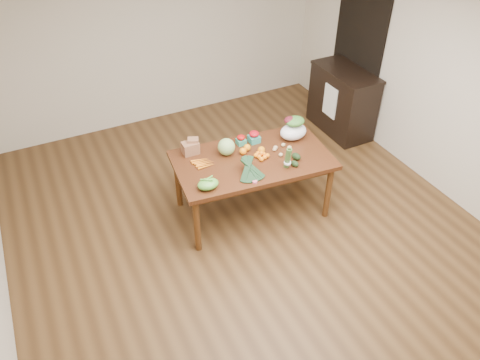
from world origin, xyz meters
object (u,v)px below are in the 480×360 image
dining_table (252,185)px  mandarin_cluster (261,154)px  kale_bunch (251,171)px  salad_bag (293,129)px  cabbage (226,147)px  paper_bag (190,147)px  cabinet (342,101)px  asparagus_bundle (288,158)px

dining_table → mandarin_cluster: (0.09, -0.03, 0.42)m
kale_bunch → salad_bag: size_ratio=1.24×
cabbage → salad_bag: size_ratio=0.59×
kale_bunch → salad_bag: salad_bag is taller
paper_bag → mandarin_cluster: 0.79m
paper_bag → cabbage: 0.40m
cabinet → salad_bag: size_ratio=3.16×
cabinet → asparagus_bundle: 2.25m
cabinet → salad_bag: (-1.40, -0.89, 0.40)m
paper_bag → mandarin_cluster: size_ratio=1.32×
cabinet → mandarin_cluster: (-1.91, -1.06, 0.32)m
dining_table → paper_bag: 0.83m
dining_table → asparagus_bundle: 0.64m
cabinet → dining_table: bearing=-152.7°
cabbage → mandarin_cluster: 0.39m
paper_bag → cabbage: size_ratio=1.25×
cabinet → cabbage: 2.41m
paper_bag → asparagus_bundle: 1.08m
mandarin_cluster → asparagus_bundle: asparagus_bundle is taller
paper_bag → asparagus_bundle: bearing=-40.9°
paper_bag → asparagus_bundle: asparagus_bundle is taller
paper_bag → mandarin_cluster: bearing=-32.4°
mandarin_cluster → kale_bunch: kale_bunch is taller
cabinet → paper_bag: cabinet is taller
cabinet → mandarin_cluster: bearing=-150.9°
cabbage → salad_bag: bearing=-3.6°
cabbage → paper_bag: bearing=151.1°
cabbage → mandarin_cluster: size_ratio=1.06×
dining_table → salad_bag: (0.60, 0.15, 0.50)m
paper_bag → salad_bag: (1.17, -0.24, 0.04)m
kale_bunch → asparagus_bundle: asparagus_bundle is taller
mandarin_cluster → cabinet: bearing=29.1°
mandarin_cluster → kale_bunch: 0.37m
paper_bag → salad_bag: bearing=-11.8°
cabbage → salad_bag: salad_bag is taller
paper_bag → mandarin_cluster: paper_bag is taller
mandarin_cluster → asparagus_bundle: (0.16, -0.29, 0.08)m
dining_table → cabinet: (2.00, 1.03, 0.10)m
dining_table → salad_bag: salad_bag is taller
paper_bag → dining_table: bearing=-34.5°
cabinet → asparagus_bundle: bearing=-142.4°
dining_table → mandarin_cluster: mandarin_cluster is taller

